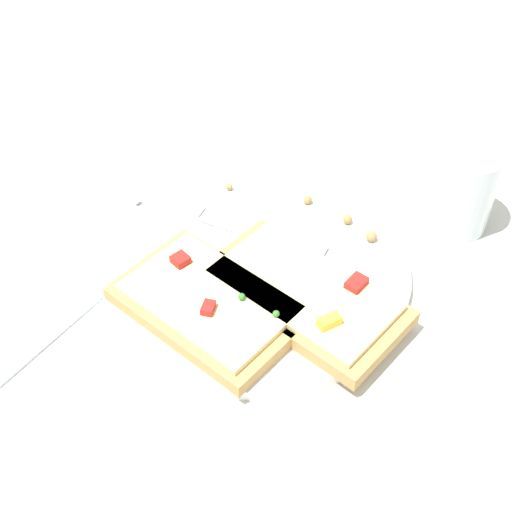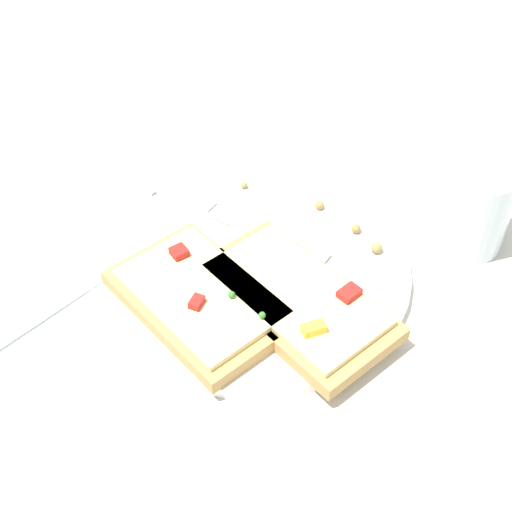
# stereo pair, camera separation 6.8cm
# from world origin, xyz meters

# --- Properties ---
(ground_plane) EXTENTS (4.00, 4.00, 0.00)m
(ground_plane) POSITION_xyz_m (0.00, 0.00, 0.00)
(ground_plane) COLOR beige
(plate) EXTENTS (0.30, 0.30, 0.01)m
(plate) POSITION_xyz_m (0.00, 0.00, 0.01)
(plate) COLOR white
(plate) RESTS_ON ground
(fork) EXTENTS (0.06, 0.21, 0.01)m
(fork) POSITION_xyz_m (-0.03, 0.03, 0.01)
(fork) COLOR #B7B7BC
(fork) RESTS_ON plate
(knife) EXTENTS (0.05, 0.22, 0.01)m
(knife) POSITION_xyz_m (0.03, 0.08, 0.01)
(knife) COLOR #B7B7BC
(knife) RESTS_ON plate
(pizza_slice_main) EXTENTS (0.12, 0.19, 0.03)m
(pizza_slice_main) POSITION_xyz_m (-0.02, -0.06, 0.02)
(pizza_slice_main) COLOR tan
(pizza_slice_main) RESTS_ON plate
(pizza_slice_corner) EXTENTS (0.12, 0.18, 0.03)m
(pizza_slice_corner) POSITION_xyz_m (-0.07, -0.00, 0.02)
(pizza_slice_corner) COLOR tan
(pizza_slice_corner) RESTS_ON plate
(crumb_scatter) EXTENTS (0.17, 0.17, 0.01)m
(crumb_scatter) POSITION_xyz_m (0.08, -0.03, 0.02)
(crumb_scatter) COLOR tan
(crumb_scatter) RESTS_ON plate
(drinking_glass) EXTENTS (0.07, 0.07, 0.09)m
(drinking_glass) POSITION_xyz_m (0.18, -0.13, 0.05)
(drinking_glass) COLOR silver
(drinking_glass) RESTS_ON ground
(napkin) EXTENTS (0.14, 0.09, 0.01)m
(napkin) POSITION_xyz_m (-0.16, 0.14, 0.00)
(napkin) COLOR silver
(napkin) RESTS_ON ground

